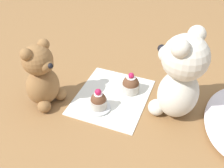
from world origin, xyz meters
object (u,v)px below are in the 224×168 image
cupcake_near_cream_bear (131,85)px  teddy_bear_tan (42,77)px  cupcake_near_tan_bear (98,101)px  teddy_bear_cream (180,76)px  saucer_plate (99,107)px

cupcake_near_cream_bear → teddy_bear_tan: bearing=-59.1°
cupcake_near_cream_bear → cupcake_near_tan_bear: size_ratio=1.03×
teddy_bear_cream → teddy_bear_tan: (0.10, -0.39, -0.04)m
teddy_bear_cream → teddy_bear_tan: bearing=-57.0°
cupcake_near_cream_bear → teddy_bear_cream: bearing=75.6°
cupcake_near_cream_bear → cupcake_near_tan_bear: bearing=-29.3°
cupcake_near_cream_bear → saucer_plate: cupcake_near_cream_bear is taller
teddy_bear_cream → cupcake_near_tan_bear: (0.08, -0.22, -0.10)m
teddy_bear_tan → cupcake_near_cream_bear: teddy_bear_tan is taller
saucer_plate → teddy_bear_tan: bearing=-81.2°
teddy_bear_tan → cupcake_near_cream_bear: bearing=-45.4°
teddy_bear_tan → saucer_plate: 0.20m
teddy_bear_tan → cupcake_near_cream_bear: (-0.14, 0.24, -0.07)m
saucer_plate → cupcake_near_tan_bear: bearing=-90.0°
teddy_bear_tan → saucer_plate: teddy_bear_tan is taller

